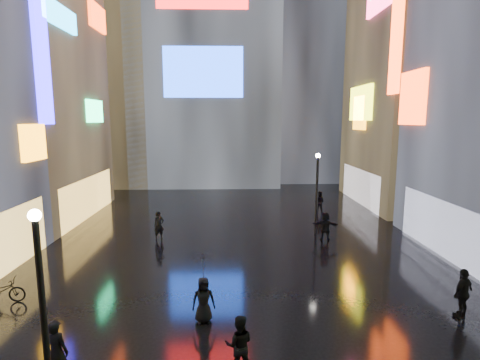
{
  "coord_description": "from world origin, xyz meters",
  "views": [
    {
      "loc": [
        -0.39,
        -1.96,
        7.24
      ],
      "look_at": [
        0.0,
        12.0,
        5.0
      ],
      "focal_mm": 28.0,
      "sensor_mm": 36.0,
      "label": 1
    }
  ],
  "objects_px": {
    "lamp_far": "(317,189)",
    "bicycle": "(0,291)",
    "pedestrian_3": "(463,293)",
    "lamp_near": "(42,300)"
  },
  "relations": [
    {
      "from": "pedestrian_3",
      "to": "lamp_far",
      "type": "bearing_deg",
      "value": -103.22
    },
    {
      "from": "lamp_far",
      "to": "pedestrian_3",
      "type": "relative_size",
      "value": 2.77
    },
    {
      "from": "lamp_far",
      "to": "pedestrian_3",
      "type": "bearing_deg",
      "value": -73.47
    },
    {
      "from": "lamp_near",
      "to": "pedestrian_3",
      "type": "relative_size",
      "value": 2.77
    },
    {
      "from": "lamp_far",
      "to": "bicycle",
      "type": "height_order",
      "value": "lamp_far"
    },
    {
      "from": "pedestrian_3",
      "to": "bicycle",
      "type": "height_order",
      "value": "pedestrian_3"
    },
    {
      "from": "lamp_near",
      "to": "bicycle",
      "type": "xyz_separation_m",
      "value": [
        -4.64,
        5.7,
        -2.44
      ]
    },
    {
      "from": "lamp_near",
      "to": "lamp_far",
      "type": "xyz_separation_m",
      "value": [
        10.07,
        14.49,
        0.0
      ]
    },
    {
      "from": "lamp_near",
      "to": "pedestrian_3",
      "type": "xyz_separation_m",
      "value": [
        13.15,
        4.12,
        -2.01
      ]
    },
    {
      "from": "pedestrian_3",
      "to": "lamp_near",
      "type": "bearing_deg",
      "value": -12.35
    }
  ]
}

